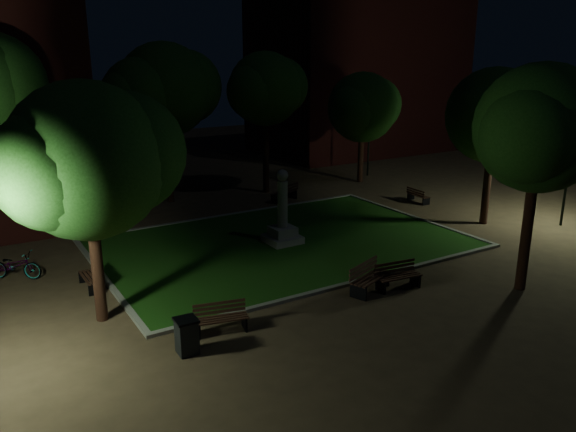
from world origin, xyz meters
name	(u,v)px	position (x,y,z in m)	size (l,w,h in m)	color
ground	(308,258)	(0.00, 0.00, 0.00)	(80.00, 80.00, 0.00)	#4C3926
lawn	(283,243)	(0.00, 2.00, 0.04)	(15.00, 10.00, 0.08)	#1C4911
lawn_kerb	(283,243)	(0.00, 2.00, 0.06)	(15.40, 10.40, 0.12)	slate
monument	(283,223)	(0.00, 2.00, 0.96)	(1.40, 1.40, 3.20)	gray
building_far	(357,77)	(18.00, 20.00, 6.00)	(16.00, 10.00, 12.00)	#431411
tree_west	(90,161)	(-8.36, -1.23, 5.00)	(5.66, 4.62, 7.31)	black
tree_north_wl	(142,96)	(-2.97, 10.90, 5.85)	(4.76, 3.88, 7.81)	black
tree_north_er	(267,89)	(4.09, 10.56, 5.99)	(5.12, 4.18, 8.10)	black
tree_ne	(364,107)	(10.59, 9.86, 4.71)	(5.30, 4.32, 6.87)	black
tree_east	(496,116)	(10.00, -0.47, 5.18)	(5.41, 4.41, 7.40)	black
tree_se	(542,128)	(4.75, -6.48, 5.62)	(5.17, 4.22, 7.74)	black
tree_far_north	(166,90)	(-1.49, 11.43, 6.09)	(6.09, 4.97, 8.58)	black
lamppost_se	(569,162)	(12.81, -2.63, 3.08)	(1.18, 0.28, 4.39)	black
lamppost_ne	(369,132)	(12.12, 11.10, 2.93)	(1.18, 0.28, 4.14)	black
bench_near_left	(369,278)	(-0.01, -3.83, 0.47)	(1.93, 1.24, 1.00)	black
bench_near_right	(397,276)	(1.02, -4.15, 0.43)	(1.72, 0.79, 0.91)	black
bench_west_near	(221,319)	(-5.63, -3.85, 0.41)	(1.67, 0.90, 0.87)	black
bench_left_side	(92,277)	(-8.13, 1.44, 0.39)	(0.57, 1.53, 0.83)	black
bench_right_side	(418,196)	(9.95, 4.10, 0.37)	(0.58, 1.47, 0.79)	black
bench_far_side	(285,193)	(3.85, 8.16, 0.46)	(1.87, 1.22, 0.97)	black
trash_bin	(187,336)	(-6.96, -4.51, 0.52)	(0.62, 0.62, 1.03)	black
bicycle	(15,265)	(-10.34, 3.76, 0.52)	(0.68, 1.96, 1.03)	black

